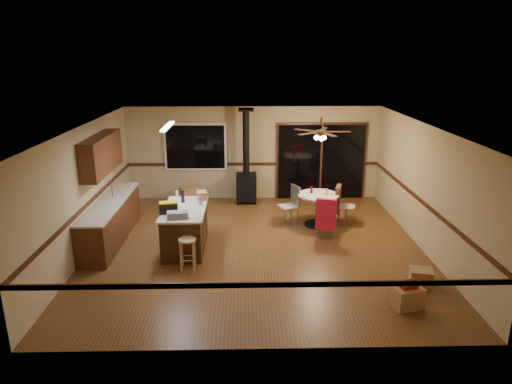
{
  "coord_description": "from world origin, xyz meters",
  "views": [
    {
      "loc": [
        -0.22,
        -8.99,
        4.0
      ],
      "look_at": [
        0.0,
        0.3,
        1.15
      ],
      "focal_mm": 32.0,
      "sensor_mm": 36.0,
      "label": 1
    }
  ],
  "objects_px": {
    "dining_table": "(318,204)",
    "box_under_window": "(191,195)",
    "toolbox_black": "(168,208)",
    "bar_stool": "(188,254)",
    "chair_left": "(292,200)",
    "kitchen_island": "(185,228)",
    "box_corner_a": "(406,296)",
    "wood_stove": "(246,177)",
    "toolbox_grey": "(178,215)",
    "chair_near": "(326,214)",
    "chair_right": "(339,200)",
    "blue_bucket": "(193,254)",
    "box_corner_b": "(421,277)"
  },
  "relations": [
    {
      "from": "chair_left",
      "to": "box_corner_b",
      "type": "distance_m",
      "value": 3.77
    },
    {
      "from": "toolbox_black",
      "to": "dining_table",
      "type": "distance_m",
      "value": 3.67
    },
    {
      "from": "toolbox_grey",
      "to": "chair_left",
      "type": "height_order",
      "value": "toolbox_grey"
    },
    {
      "from": "bar_stool",
      "to": "chair_near",
      "type": "bearing_deg",
      "value": 25.68
    },
    {
      "from": "box_corner_a",
      "to": "box_corner_b",
      "type": "relative_size",
      "value": 1.23
    },
    {
      "from": "box_corner_a",
      "to": "box_corner_b",
      "type": "xyz_separation_m",
      "value": [
        0.5,
        0.69,
        -0.02
      ]
    },
    {
      "from": "blue_bucket",
      "to": "box_corner_b",
      "type": "bearing_deg",
      "value": -15.79
    },
    {
      "from": "toolbox_black",
      "to": "blue_bucket",
      "type": "relative_size",
      "value": 1.28
    },
    {
      "from": "chair_near",
      "to": "box_under_window",
      "type": "bearing_deg",
      "value": 140.66
    },
    {
      "from": "chair_left",
      "to": "box_under_window",
      "type": "height_order",
      "value": "chair_left"
    },
    {
      "from": "toolbox_black",
      "to": "bar_stool",
      "type": "xyz_separation_m",
      "value": [
        0.44,
        -0.7,
        -0.69
      ]
    },
    {
      "from": "blue_bucket",
      "to": "box_corner_a",
      "type": "relative_size",
      "value": 0.61
    },
    {
      "from": "kitchen_island",
      "to": "box_corner_a",
      "type": "height_order",
      "value": "kitchen_island"
    },
    {
      "from": "kitchen_island",
      "to": "chair_right",
      "type": "height_order",
      "value": "chair_right"
    },
    {
      "from": "bar_stool",
      "to": "chair_right",
      "type": "bearing_deg",
      "value": 35.1
    },
    {
      "from": "toolbox_grey",
      "to": "dining_table",
      "type": "distance_m",
      "value": 3.61
    },
    {
      "from": "dining_table",
      "to": "box_under_window",
      "type": "xyz_separation_m",
      "value": [
        -3.23,
        1.81,
        -0.31
      ]
    },
    {
      "from": "chair_near",
      "to": "toolbox_grey",
      "type": "bearing_deg",
      "value": -162.19
    },
    {
      "from": "wood_stove",
      "to": "kitchen_island",
      "type": "bearing_deg",
      "value": -113.09
    },
    {
      "from": "box_under_window",
      "to": "box_corner_a",
      "type": "distance_m",
      "value": 6.89
    },
    {
      "from": "wood_stove",
      "to": "dining_table",
      "type": "bearing_deg",
      "value": -45.92
    },
    {
      "from": "toolbox_black",
      "to": "box_under_window",
      "type": "bearing_deg",
      "value": 89.06
    },
    {
      "from": "toolbox_black",
      "to": "box_under_window",
      "type": "relative_size",
      "value": 0.67
    },
    {
      "from": "dining_table",
      "to": "chair_left",
      "type": "relative_size",
      "value": 1.84
    },
    {
      "from": "blue_bucket",
      "to": "dining_table",
      "type": "height_order",
      "value": "dining_table"
    },
    {
      "from": "wood_stove",
      "to": "chair_near",
      "type": "distance_m",
      "value": 3.16
    },
    {
      "from": "kitchen_island",
      "to": "bar_stool",
      "type": "relative_size",
      "value": 2.72
    },
    {
      "from": "chair_right",
      "to": "chair_near",
      "type": "bearing_deg",
      "value": -116.12
    },
    {
      "from": "chair_right",
      "to": "box_under_window",
      "type": "distance_m",
      "value": 4.14
    },
    {
      "from": "bar_stool",
      "to": "chair_left",
      "type": "distance_m",
      "value": 3.3
    },
    {
      "from": "blue_bucket",
      "to": "box_corner_a",
      "type": "bearing_deg",
      "value": -27.0
    },
    {
      "from": "chair_near",
      "to": "box_corner_b",
      "type": "distance_m",
      "value": 2.58
    },
    {
      "from": "wood_stove",
      "to": "toolbox_black",
      "type": "height_order",
      "value": "wood_stove"
    },
    {
      "from": "kitchen_island",
      "to": "chair_near",
      "type": "bearing_deg",
      "value": 7.81
    },
    {
      "from": "bar_stool",
      "to": "dining_table",
      "type": "bearing_deg",
      "value": 38.53
    },
    {
      "from": "dining_table",
      "to": "chair_near",
      "type": "height_order",
      "value": "chair_near"
    },
    {
      "from": "bar_stool",
      "to": "toolbox_black",
      "type": "bearing_deg",
      "value": 122.32
    },
    {
      "from": "blue_bucket",
      "to": "box_corner_a",
      "type": "xyz_separation_m",
      "value": [
        3.68,
        -1.88,
        0.06
      ]
    },
    {
      "from": "chair_left",
      "to": "chair_right",
      "type": "bearing_deg",
      "value": -1.95
    },
    {
      "from": "kitchen_island",
      "to": "box_corner_a",
      "type": "bearing_deg",
      "value": -31.89
    },
    {
      "from": "blue_bucket",
      "to": "chair_left",
      "type": "bearing_deg",
      "value": 42.24
    },
    {
      "from": "toolbox_black",
      "to": "dining_table",
      "type": "relative_size",
      "value": 0.38
    },
    {
      "from": "chair_left",
      "to": "box_corner_b",
      "type": "xyz_separation_m",
      "value": [
        2.0,
        -3.17,
        -0.43
      ]
    },
    {
      "from": "dining_table",
      "to": "box_under_window",
      "type": "distance_m",
      "value": 3.71
    },
    {
      "from": "toolbox_grey",
      "to": "bar_stool",
      "type": "bearing_deg",
      "value": -61.12
    },
    {
      "from": "bar_stool",
      "to": "box_under_window",
      "type": "relative_size",
      "value": 1.12
    },
    {
      "from": "blue_bucket",
      "to": "chair_near",
      "type": "distance_m",
      "value": 3.03
    },
    {
      "from": "box_corner_b",
      "to": "kitchen_island",
      "type": "bearing_deg",
      "value": 158.51
    },
    {
      "from": "toolbox_grey",
      "to": "box_under_window",
      "type": "height_order",
      "value": "toolbox_grey"
    },
    {
      "from": "chair_near",
      "to": "box_corner_b",
      "type": "height_order",
      "value": "chair_near"
    }
  ]
}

